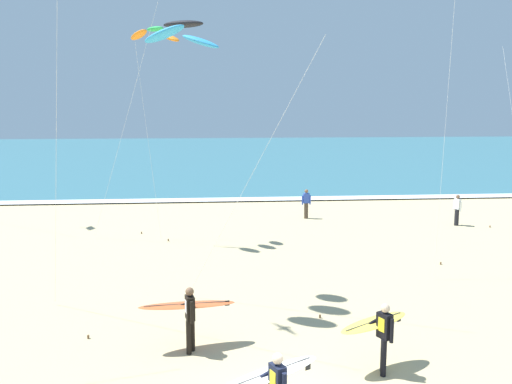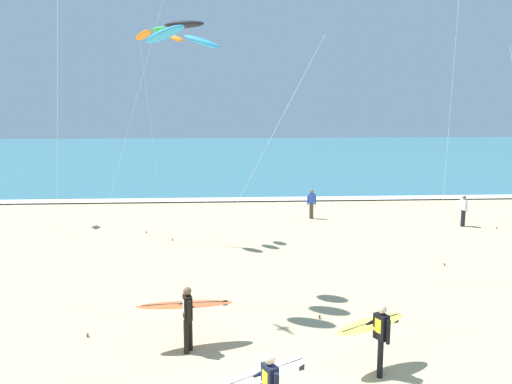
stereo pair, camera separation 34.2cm
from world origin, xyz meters
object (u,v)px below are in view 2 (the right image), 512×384
(surfer_lead, at_px, (376,330))
(bystander_blue_top, at_px, (311,204))
(surfer_trailing, at_px, (187,309))
(kite_arc_emerald_far, at_px, (160,35))
(kite_arc_charcoal_close, at_px, (185,34))
(bystander_white_top, at_px, (463,211))
(surfer_third, at_px, (265,383))

(surfer_lead, relative_size, bystander_blue_top, 1.24)
(surfer_trailing, relative_size, kite_arc_emerald_far, 0.27)
(surfer_trailing, distance_m, bystander_blue_top, 16.46)
(kite_arc_emerald_far, relative_size, kite_arc_charcoal_close, 1.09)
(surfer_trailing, relative_size, bystander_white_top, 1.60)
(surfer_third, height_order, bystander_blue_top, surfer_third)
(bystander_white_top, bearing_deg, kite_arc_emerald_far, -173.19)
(surfer_third, xyz_separation_m, bystander_blue_top, (3.99, 19.20, -0.23))
(surfer_third, relative_size, kite_arc_charcoal_close, 0.26)
(surfer_trailing, xyz_separation_m, kite_arc_emerald_far, (-1.71, 11.37, 8.04))
(kite_arc_charcoal_close, xyz_separation_m, bystander_white_top, (13.20, 9.34, -7.42))
(bystander_blue_top, xyz_separation_m, bystander_white_top, (7.35, -2.31, 0.00))
(surfer_trailing, xyz_separation_m, bystander_blue_top, (5.69, 15.44, -0.24))
(kite_arc_charcoal_close, distance_m, bystander_blue_top, 15.01)
(surfer_third, bearing_deg, surfer_lead, 39.43)
(surfer_trailing, xyz_separation_m, bystander_white_top, (13.05, 13.13, -0.24))
(surfer_trailing, distance_m, surfer_third, 4.13)
(surfer_trailing, xyz_separation_m, kite_arc_charcoal_close, (-0.15, 3.79, 7.19))
(bystander_blue_top, bearing_deg, surfer_lead, -94.19)
(kite_arc_emerald_far, bearing_deg, surfer_third, -77.27)
(kite_arc_charcoal_close, relative_size, bystander_white_top, 5.42)
(bystander_white_top, bearing_deg, surfer_third, -123.88)
(surfer_lead, distance_m, kite_arc_emerald_far, 16.38)
(kite_arc_charcoal_close, bearing_deg, surfer_third, -76.14)
(surfer_third, height_order, kite_arc_charcoal_close, kite_arc_charcoal_close)
(kite_arc_emerald_far, height_order, bystander_blue_top, kite_arc_emerald_far)
(surfer_third, bearing_deg, kite_arc_charcoal_close, 103.86)
(surfer_lead, xyz_separation_m, surfer_trailing, (-4.45, 1.50, 0.01))
(kite_arc_emerald_far, relative_size, bystander_white_top, 5.92)
(surfer_lead, relative_size, kite_arc_emerald_far, 0.21)
(surfer_lead, distance_m, bystander_white_top, 16.97)
(kite_arc_charcoal_close, bearing_deg, bystander_white_top, 35.29)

